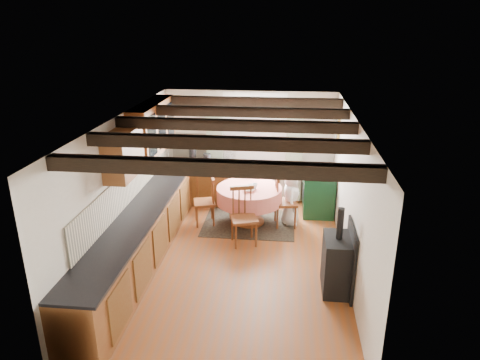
# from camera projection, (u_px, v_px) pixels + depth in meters

# --- Properties ---
(floor) EXTENTS (3.60, 5.50, 0.00)m
(floor) POSITION_uv_depth(u_px,v_px,m) (235.00, 261.00, 7.32)
(floor) COLOR #9E4C1E
(floor) RESTS_ON ground
(ceiling) EXTENTS (3.60, 5.50, 0.00)m
(ceiling) POSITION_uv_depth(u_px,v_px,m) (234.00, 119.00, 6.50)
(ceiling) COLOR white
(ceiling) RESTS_ON ground
(wall_back) EXTENTS (3.60, 0.00, 2.40)m
(wall_back) POSITION_uv_depth(u_px,v_px,m) (250.00, 147.00, 9.48)
(wall_back) COLOR silver
(wall_back) RESTS_ON ground
(wall_front) EXTENTS (3.60, 0.00, 2.40)m
(wall_front) POSITION_uv_depth(u_px,v_px,m) (201.00, 298.00, 4.35)
(wall_front) COLOR silver
(wall_front) RESTS_ON ground
(wall_left) EXTENTS (0.00, 5.50, 2.40)m
(wall_left) POSITION_uv_depth(u_px,v_px,m) (124.00, 190.00, 7.10)
(wall_left) COLOR silver
(wall_left) RESTS_ON ground
(wall_right) EXTENTS (0.00, 5.50, 2.40)m
(wall_right) POSITION_uv_depth(u_px,v_px,m) (351.00, 199.00, 6.73)
(wall_right) COLOR silver
(wall_right) RESTS_ON ground
(beam_a) EXTENTS (3.60, 0.16, 0.16)m
(beam_a) POSITION_uv_depth(u_px,v_px,m) (211.00, 168.00, 4.66)
(beam_a) COLOR black
(beam_a) RESTS_ON ceiling
(beam_b) EXTENTS (3.60, 0.16, 0.16)m
(beam_b) POSITION_uv_depth(u_px,v_px,m) (224.00, 143.00, 5.60)
(beam_b) COLOR black
(beam_b) RESTS_ON ceiling
(beam_c) EXTENTS (3.60, 0.16, 0.16)m
(beam_c) POSITION_uv_depth(u_px,v_px,m) (234.00, 125.00, 6.53)
(beam_c) COLOR black
(beam_c) RESTS_ON ceiling
(beam_d) EXTENTS (3.60, 0.16, 0.16)m
(beam_d) POSITION_uv_depth(u_px,v_px,m) (241.00, 112.00, 7.46)
(beam_d) COLOR black
(beam_d) RESTS_ON ceiling
(beam_e) EXTENTS (3.60, 0.16, 0.16)m
(beam_e) POSITION_uv_depth(u_px,v_px,m) (247.00, 101.00, 8.40)
(beam_e) COLOR black
(beam_e) RESTS_ON ceiling
(splash_left) EXTENTS (0.02, 4.50, 0.55)m
(splash_left) POSITION_uv_depth(u_px,v_px,m) (131.00, 183.00, 7.37)
(splash_left) COLOR beige
(splash_left) RESTS_ON wall_left
(splash_back) EXTENTS (1.40, 0.02, 0.55)m
(splash_back) POSITION_uv_depth(u_px,v_px,m) (204.00, 146.00, 9.56)
(splash_back) COLOR beige
(splash_back) RESTS_ON wall_back
(base_cabinet_left) EXTENTS (0.60, 5.30, 0.88)m
(base_cabinet_left) POSITION_uv_depth(u_px,v_px,m) (145.00, 233.00, 7.33)
(base_cabinet_left) COLOR brown
(base_cabinet_left) RESTS_ON floor
(base_cabinet_back) EXTENTS (1.30, 0.60, 0.88)m
(base_cabinet_back) POSITION_uv_depth(u_px,v_px,m) (200.00, 183.00, 9.57)
(base_cabinet_back) COLOR brown
(base_cabinet_back) RESTS_ON floor
(worktop_left) EXTENTS (0.64, 5.30, 0.04)m
(worktop_left) POSITION_uv_depth(u_px,v_px,m) (144.00, 208.00, 7.17)
(worktop_left) COLOR black
(worktop_left) RESTS_ON base_cabinet_left
(worktop_back) EXTENTS (1.30, 0.64, 0.04)m
(worktop_back) POSITION_uv_depth(u_px,v_px,m) (200.00, 163.00, 9.39)
(worktop_back) COLOR black
(worktop_back) RESTS_ON base_cabinet_back
(wall_cabinet_glass) EXTENTS (0.34, 1.80, 0.90)m
(wall_cabinet_glass) POSITION_uv_depth(u_px,v_px,m) (153.00, 127.00, 7.94)
(wall_cabinet_glass) COLOR brown
(wall_cabinet_glass) RESTS_ON wall_left
(wall_cabinet_solid) EXTENTS (0.34, 0.90, 0.70)m
(wall_cabinet_solid) POSITION_uv_depth(u_px,v_px,m) (123.00, 154.00, 6.56)
(wall_cabinet_solid) COLOR brown
(wall_cabinet_solid) RESTS_ON wall_left
(window_frame) EXTENTS (1.34, 0.03, 1.54)m
(window_frame) POSITION_uv_depth(u_px,v_px,m) (255.00, 129.00, 9.32)
(window_frame) COLOR white
(window_frame) RESTS_ON wall_back
(window_pane) EXTENTS (1.20, 0.01, 1.40)m
(window_pane) POSITION_uv_depth(u_px,v_px,m) (255.00, 129.00, 9.32)
(window_pane) COLOR white
(window_pane) RESTS_ON wall_back
(curtain_left) EXTENTS (0.35, 0.10, 2.10)m
(curtain_left) POSITION_uv_depth(u_px,v_px,m) (215.00, 152.00, 9.50)
(curtain_left) COLOR beige
(curtain_left) RESTS_ON wall_back
(curtain_right) EXTENTS (0.35, 0.10, 2.10)m
(curtain_right) POSITION_uv_depth(u_px,v_px,m) (294.00, 154.00, 9.32)
(curtain_right) COLOR beige
(curtain_right) RESTS_ON wall_back
(curtain_rod) EXTENTS (2.00, 0.03, 0.03)m
(curtain_rod) POSITION_uv_depth(u_px,v_px,m) (255.00, 101.00, 9.03)
(curtain_rod) COLOR black
(curtain_rod) RESTS_ON wall_back
(wall_picture) EXTENTS (0.04, 0.50, 0.60)m
(wall_picture) POSITION_uv_depth(u_px,v_px,m) (337.00, 131.00, 8.70)
(wall_picture) COLOR gold
(wall_picture) RESTS_ON wall_right
(wall_plate) EXTENTS (0.30, 0.02, 0.30)m
(wall_plate) POSITION_uv_depth(u_px,v_px,m) (300.00, 126.00, 9.17)
(wall_plate) COLOR silver
(wall_plate) RESTS_ON wall_back
(rug) EXTENTS (1.77, 1.38, 0.01)m
(rug) POSITION_uv_depth(u_px,v_px,m) (249.00, 223.00, 8.68)
(rug) COLOR black
(rug) RESTS_ON floor
(dining_table) EXTENTS (1.25, 1.25, 0.76)m
(dining_table) POSITION_uv_depth(u_px,v_px,m) (249.00, 206.00, 8.55)
(dining_table) COLOR #E9736B
(dining_table) RESTS_ON floor
(chair_near) EXTENTS (0.57, 0.58, 1.04)m
(chair_near) POSITION_uv_depth(u_px,v_px,m) (244.00, 217.00, 7.73)
(chair_near) COLOR brown
(chair_near) RESTS_ON floor
(chair_left) EXTENTS (0.53, 0.51, 0.97)m
(chair_left) POSITION_uv_depth(u_px,v_px,m) (204.00, 201.00, 8.52)
(chair_left) COLOR brown
(chair_left) RESTS_ON floor
(chair_right) EXTENTS (0.53, 0.51, 1.03)m
(chair_right) POSITION_uv_depth(u_px,v_px,m) (286.00, 201.00, 8.44)
(chair_right) COLOR brown
(chair_right) RESTS_ON floor
(aga_range) EXTENTS (0.62, 0.96, 0.89)m
(aga_range) POSITION_uv_depth(u_px,v_px,m) (318.00, 191.00, 9.09)
(aga_range) COLOR #0E361C
(aga_range) RESTS_ON floor
(cast_iron_stove) EXTENTS (0.39, 0.66, 1.32)m
(cast_iron_stove) POSITION_uv_depth(u_px,v_px,m) (338.00, 250.00, 6.35)
(cast_iron_stove) COLOR black
(cast_iron_stove) RESTS_ON floor
(child_far) EXTENTS (0.44, 0.34, 1.05)m
(child_far) POSITION_uv_depth(u_px,v_px,m) (247.00, 186.00, 9.14)
(child_far) COLOR #2C3143
(child_far) RESTS_ON floor
(child_right) EXTENTS (0.36, 0.54, 1.09)m
(child_right) POSITION_uv_depth(u_px,v_px,m) (291.00, 198.00, 8.51)
(child_right) COLOR white
(child_right) RESTS_ON floor
(bowl_a) EXTENTS (0.26, 0.26, 0.05)m
(bowl_a) POSITION_uv_depth(u_px,v_px,m) (249.00, 190.00, 8.24)
(bowl_a) COLOR silver
(bowl_a) RESTS_ON dining_table
(bowl_b) EXTENTS (0.27, 0.27, 0.06)m
(bowl_b) POSITION_uv_depth(u_px,v_px,m) (251.00, 187.00, 8.38)
(bowl_b) COLOR silver
(bowl_b) RESTS_ON dining_table
(cup) EXTENTS (0.15, 0.15, 0.10)m
(cup) POSITION_uv_depth(u_px,v_px,m) (255.00, 186.00, 8.35)
(cup) COLOR silver
(cup) RESTS_ON dining_table
(canister_tall) EXTENTS (0.15, 0.15, 0.26)m
(canister_tall) POSITION_uv_depth(u_px,v_px,m) (192.00, 155.00, 9.45)
(canister_tall) COLOR #262628
(canister_tall) RESTS_ON worktop_back
(canister_wide) EXTENTS (0.16, 0.16, 0.18)m
(canister_wide) POSITION_uv_depth(u_px,v_px,m) (207.00, 158.00, 9.36)
(canister_wide) COLOR #262628
(canister_wide) RESTS_ON worktop_back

